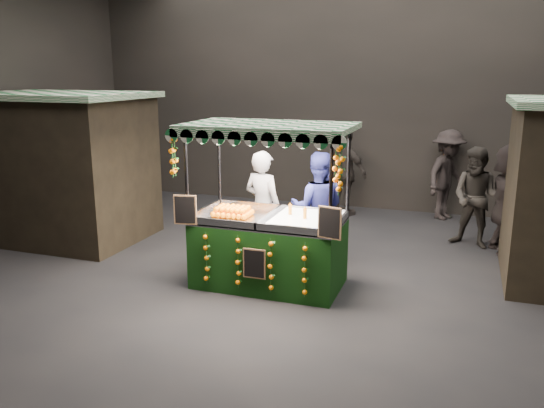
% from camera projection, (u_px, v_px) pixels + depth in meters
% --- Properties ---
extents(ground, '(12.00, 12.00, 0.00)m').
position_uv_depth(ground, '(278.00, 286.00, 7.83)').
color(ground, black).
rests_on(ground, ground).
extents(market_hall, '(12.10, 10.10, 5.05)m').
position_uv_depth(market_hall, '(279.00, 37.00, 7.03)').
color(market_hall, black).
rests_on(market_hall, ground).
extents(neighbour_stall_left, '(3.00, 2.20, 2.60)m').
position_uv_depth(neighbour_stall_left, '(63.00, 166.00, 9.85)').
color(neighbour_stall_left, black).
rests_on(neighbour_stall_left, ground).
extents(juice_stall, '(2.35, 1.38, 2.28)m').
position_uv_depth(juice_stall, '(269.00, 237.00, 7.70)').
color(juice_stall, black).
rests_on(juice_stall, ground).
extents(vendor_grey, '(0.74, 0.59, 1.78)m').
position_uv_depth(vendor_grey, '(263.00, 208.00, 8.60)').
color(vendor_grey, slate).
rests_on(vendor_grey, ground).
extents(vendor_blue, '(0.98, 0.84, 1.77)m').
position_uv_depth(vendor_blue, '(318.00, 208.00, 8.58)').
color(vendor_blue, navy).
rests_on(vendor_blue, ground).
extents(shopper_0, '(0.67, 0.44, 1.80)m').
position_uv_depth(shopper_0, '(124.00, 170.00, 11.83)').
color(shopper_0, '#2B2523').
rests_on(shopper_0, ground).
extents(shopper_1, '(1.00, 0.89, 1.73)m').
position_uv_depth(shopper_1, '(476.00, 198.00, 9.38)').
color(shopper_1, '#292521').
rests_on(shopper_1, ground).
extents(shopper_2, '(1.14, 0.87, 1.80)m').
position_uv_depth(shopper_2, '(345.00, 173.00, 11.47)').
color(shopper_2, '#2B2623').
rests_on(shopper_2, ground).
extents(shopper_3, '(1.16, 1.36, 1.82)m').
position_uv_depth(shopper_3, '(447.00, 175.00, 11.18)').
color(shopper_3, black).
rests_on(shopper_3, ground).
extents(shopper_4, '(0.97, 0.76, 1.75)m').
position_uv_depth(shopper_4, '(126.00, 175.00, 11.41)').
color(shopper_4, '#2C2824').
rests_on(shopper_4, ground).
extents(shopper_5, '(0.95, 1.77, 1.83)m').
position_uv_depth(shopper_5, '(508.00, 199.00, 9.06)').
color(shopper_5, '#2B2423').
rests_on(shopper_5, ground).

